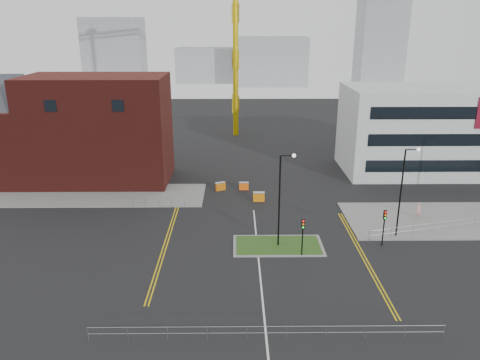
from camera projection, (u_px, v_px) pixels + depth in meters
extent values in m
plane|color=black|center=(262.00, 291.00, 37.27)|extent=(200.00, 200.00, 0.00)
cube|color=slate|center=(91.00, 195.00, 57.92)|extent=(28.00, 8.00, 0.12)
cube|color=slate|center=(457.00, 220.00, 50.72)|extent=(24.00, 10.00, 0.12)
cube|color=slate|center=(278.00, 246.00, 44.86)|extent=(8.60, 4.60, 0.08)
cube|color=#29521B|center=(278.00, 245.00, 44.85)|extent=(8.00, 4.00, 0.12)
cube|color=#4E1713|center=(99.00, 130.00, 61.39)|extent=(18.00, 10.00, 14.00)
cube|color=black|center=(50.00, 106.00, 55.32)|extent=(1.40, 0.10, 1.40)
cube|color=black|center=(118.00, 106.00, 55.39)|extent=(1.40, 0.10, 1.40)
cube|color=#4E1713|center=(10.00, 145.00, 61.92)|extent=(6.00, 10.00, 10.00)
cube|color=#2D3038|center=(4.00, 107.00, 60.32)|extent=(6.40, 8.49, 8.49)
cube|color=silver|center=(434.00, 130.00, 65.93)|extent=(25.00, 12.00, 12.00)
cube|color=black|center=(449.00, 166.00, 61.34)|extent=(22.00, 0.10, 1.60)
cube|color=black|center=(453.00, 140.00, 60.22)|extent=(22.00, 0.10, 1.60)
cube|color=black|center=(457.00, 113.00, 59.10)|extent=(22.00, 0.10, 1.60)
cylinder|color=gold|center=(236.00, 34.00, 83.49)|extent=(1.00, 1.00, 36.96)
cylinder|color=black|center=(279.00, 202.00, 43.44)|extent=(0.16, 0.16, 9.00)
cylinder|color=black|center=(287.00, 156.00, 42.01)|extent=(1.20, 0.10, 0.10)
sphere|color=silver|center=(294.00, 156.00, 42.01)|extent=(0.36, 0.36, 0.36)
cylinder|color=black|center=(401.00, 194.00, 45.44)|extent=(0.16, 0.16, 9.00)
cylinder|color=black|center=(412.00, 150.00, 44.01)|extent=(1.20, 0.10, 0.10)
sphere|color=silver|center=(418.00, 150.00, 44.02)|extent=(0.36, 0.36, 0.36)
cylinder|color=black|center=(302.00, 241.00, 42.52)|extent=(0.12, 0.12, 3.00)
cube|color=black|center=(303.00, 224.00, 41.97)|extent=(0.28, 0.22, 0.90)
sphere|color=red|center=(303.00, 221.00, 41.76)|extent=(0.18, 0.18, 0.18)
sphere|color=orange|center=(303.00, 224.00, 41.85)|extent=(0.18, 0.18, 0.18)
sphere|color=#0CCC33|center=(303.00, 227.00, 41.95)|extent=(0.18, 0.18, 0.18)
cylinder|color=black|center=(383.00, 231.00, 44.49)|extent=(0.12, 0.12, 3.00)
cube|color=black|center=(385.00, 215.00, 43.94)|extent=(0.28, 0.22, 0.90)
sphere|color=red|center=(386.00, 212.00, 43.73)|extent=(0.18, 0.18, 0.18)
sphere|color=orange|center=(385.00, 215.00, 43.82)|extent=(0.18, 0.18, 0.18)
sphere|color=#0CCC33|center=(385.00, 218.00, 43.92)|extent=(0.18, 0.18, 0.18)
cylinder|color=gray|center=(267.00, 327.00, 31.25)|extent=(24.00, 0.04, 0.04)
cylinder|color=gray|center=(267.00, 333.00, 31.41)|extent=(24.00, 0.04, 0.04)
cylinder|color=gray|center=(88.00, 334.00, 31.30)|extent=(0.05, 0.05, 1.10)
cylinder|color=gray|center=(444.00, 332.00, 31.52)|extent=(0.05, 0.05, 1.10)
cylinder|color=gray|center=(158.00, 199.00, 53.89)|extent=(6.00, 0.04, 0.04)
cylinder|color=gray|center=(158.00, 203.00, 54.05)|extent=(6.00, 0.04, 0.04)
cylinder|color=gray|center=(133.00, 203.00, 54.03)|extent=(0.05, 0.05, 1.10)
cylinder|color=gray|center=(184.00, 203.00, 54.08)|extent=(0.05, 0.05, 1.10)
cylinder|color=gray|center=(455.00, 220.00, 48.03)|extent=(19.01, 5.04, 0.04)
cylinder|color=gray|center=(454.00, 225.00, 48.19)|extent=(19.01, 5.04, 0.04)
cylinder|color=gray|center=(369.00, 236.00, 45.73)|extent=(0.05, 0.05, 1.10)
cube|color=silver|center=(260.00, 278.00, 39.17)|extent=(0.15, 30.00, 0.01)
cube|color=gold|center=(166.00, 237.00, 46.66)|extent=(0.12, 24.00, 0.01)
cube|color=gold|center=(169.00, 237.00, 46.67)|extent=(0.12, 24.00, 0.01)
cube|color=gold|center=(361.00, 255.00, 43.04)|extent=(0.12, 20.00, 0.01)
cube|color=gold|center=(364.00, 255.00, 43.05)|extent=(0.12, 20.00, 0.01)
cube|color=gray|center=(115.00, 54.00, 147.12)|extent=(18.00, 12.00, 22.00)
cube|color=gray|center=(271.00, 61.00, 158.02)|extent=(24.00, 12.00, 16.00)
cube|color=gray|center=(380.00, 43.00, 151.69)|extent=(14.00, 12.00, 28.00)
cube|color=gray|center=(219.00, 65.00, 167.97)|extent=(30.00, 12.00, 12.00)
imported|color=pink|center=(419.00, 211.00, 50.90)|extent=(0.76, 0.64, 1.79)
cube|color=#FC600E|center=(244.00, 186.00, 59.85)|extent=(1.21, 0.42, 1.00)
cube|color=silver|center=(244.00, 183.00, 59.70)|extent=(1.21, 0.42, 0.12)
cube|color=#D0640B|center=(220.00, 186.00, 59.65)|extent=(1.33, 0.90, 1.05)
cube|color=silver|center=(220.00, 183.00, 59.50)|extent=(1.33, 0.90, 0.13)
cube|color=orange|center=(259.00, 197.00, 55.95)|extent=(1.38, 0.50, 1.14)
cube|color=silver|center=(259.00, 193.00, 55.78)|extent=(1.38, 0.50, 0.14)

